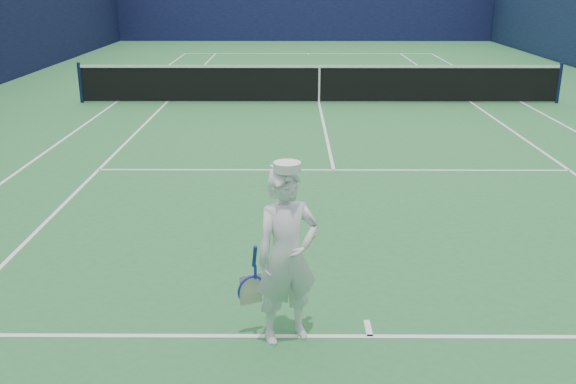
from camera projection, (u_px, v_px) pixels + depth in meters
name	position (u px, v px, depth m)	size (l,w,h in m)	color
ground	(319.00, 103.00, 17.27)	(80.00, 80.00, 0.00)	#2A7039
court_markings	(319.00, 103.00, 17.27)	(11.03, 23.83, 0.01)	white
windscreen_fence	(320.00, 26.00, 16.63)	(20.12, 36.12, 4.00)	#0F123A
tennis_net	(319.00, 82.00, 17.09)	(12.88, 0.09, 1.07)	#141E4C
tennis_player	(287.00, 256.00, 5.73)	(0.84, 0.60, 1.70)	white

